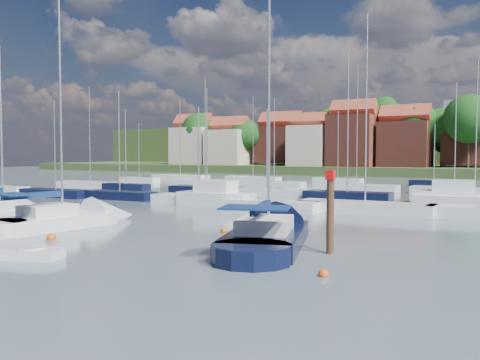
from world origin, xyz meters
The scene contains 12 objects.
ground centered at (0.00, 40.00, 0.00)m, with size 260.00×260.00×0.00m, color #495763.
sailboat_left centered at (-12.53, 3.69, 0.36)m, with size 4.23×9.88×13.12m.
sailboat_centre centered at (-6.53, 4.09, 0.35)m, with size 4.64×12.16×16.10m.
sailboat_navy centered at (7.41, 4.93, 0.35)m, with size 7.39×14.05×18.72m.
tender centered at (-0.11, -4.84, 0.23)m, with size 3.06×2.07×0.60m.
timber_piling centered at (11.45, 2.80, 0.98)m, with size 0.40×0.40×6.24m.
buoy_c centered at (-3.48, -0.64, 0.00)m, with size 0.52×0.52×0.52m, color #D85914.
buoy_d centered at (-0.71, -3.60, 0.00)m, with size 0.52×0.52×0.52m, color beige.
buoy_e centered at (3.64, 6.13, 0.00)m, with size 0.43×0.43×0.43m, color #D85914.
buoy_f centered at (12.78, -1.80, 0.00)m, with size 0.41×0.41×0.41m, color #D85914.
marina_field centered at (1.91, 35.15, 0.43)m, with size 79.62×41.41×15.93m.
far_shore_town centered at (2.23, 132.67, 4.61)m, with size 212.46×90.00×22.27m.
Camera 1 is at (19.75, -21.42, 4.84)m, focal length 40.00 mm.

